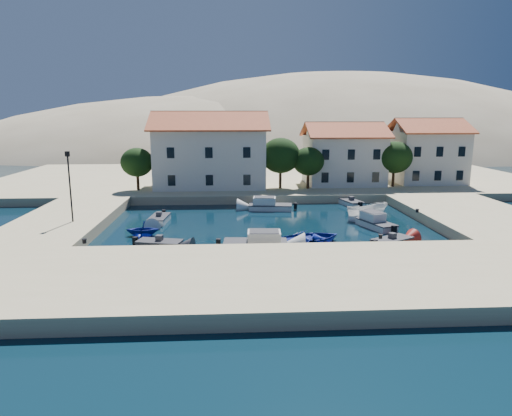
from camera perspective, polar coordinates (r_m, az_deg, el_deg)
The scene contains 22 objects.
ground at distance 34.17m, azimuth 2.73°, elevation -6.02°, with size 400.00×400.00×0.00m, color black.
quay_south at distance 28.37m, azimuth 4.02°, elevation -8.72°, with size 52.00×12.00×1.00m, color tan.
quay_east at distance 49.69m, azimuth 25.64°, elevation -0.96°, with size 11.00×20.00×1.00m, color tan.
quay_west at distance 46.18m, azimuth -22.86°, elevation -1.61°, with size 8.00×20.00×1.00m, color tan.
quay_north at distance 71.27m, azimuth 1.13°, elevation 3.69°, with size 80.00×36.00×1.00m, color tan.
hills at distance 161.42m, azimuth 5.34°, elevation -0.48°, with size 254.00×176.00×99.00m.
building_left at distance 60.58m, azimuth -5.73°, elevation 7.40°, with size 14.70×9.45×9.70m.
building_mid at distance 63.51m, azimuth 10.89°, elevation 6.80°, with size 10.50×8.40×8.30m.
building_right at distance 68.34m, azimuth 20.56°, elevation 6.81°, with size 9.45×8.40×8.80m.
trees at distance 58.64m, azimuth 4.57°, elevation 6.20°, with size 37.30×5.30×6.45m.
lamppost at distance 43.09m, azimuth -22.29°, elevation 3.30°, with size 0.35×0.25×6.22m.
bollards at distance 37.92m, azimuth 6.35°, elevation -2.48°, with size 29.36×9.56×0.30m.
motorboat_grey_sw at distance 36.81m, azimuth -11.95°, elevation -4.48°, with size 3.77×2.36×1.25m.
cabin_cruiser_south at distance 35.81m, azimuth -0.08°, elevation -4.38°, with size 5.08×2.42×1.60m.
rowboat_south at distance 37.81m, azimuth 6.77°, elevation -4.34°, with size 3.72×5.21×1.08m, color navy.
motorboat_red_se at distance 38.28m, azimuth 16.63°, elevation -4.10°, with size 3.83×3.14×1.25m.
cabin_cruiser_east at distance 43.73m, azimuth 14.80°, elevation -1.81°, with size 3.06×4.63×1.60m.
boat_east at distance 47.04m, azimuth 13.66°, elevation -1.41°, with size 1.75×4.66×1.80m, color silver.
motorboat_white_ne at distance 53.83m, azimuth 11.82°, elevation 0.62°, with size 2.42×3.75×1.25m.
rowboat_west at distance 40.93m, azimuth -13.95°, elevation -3.37°, with size 2.39×2.77×1.46m, color navy.
motorboat_white_west at distance 45.48m, azimuth -12.01°, elevation -1.40°, with size 1.88×3.72×1.25m.
cabin_cruiser_north at distance 50.29m, azimuth 1.80°, elevation 0.31°, with size 4.92×2.52×1.60m.
Camera 1 is at (-3.51, -32.37, 10.36)m, focal length 32.00 mm.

